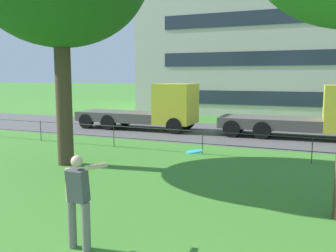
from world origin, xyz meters
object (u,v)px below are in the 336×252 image
(flatbed_truck_left, at_px, (153,109))
(flatbed_truck_far_left, at_px, (314,115))
(frisbee, at_px, (194,152))
(person_thrower, at_px, (79,199))

(flatbed_truck_left, relative_size, flatbed_truck_far_left, 0.99)
(frisbee, bearing_deg, flatbed_truck_left, 117.50)
(person_thrower, bearing_deg, flatbed_truck_far_left, 76.50)
(person_thrower, height_order, flatbed_truck_left, flatbed_truck_left)
(frisbee, relative_size, flatbed_truck_far_left, 0.04)
(frisbee, height_order, flatbed_truck_far_left, flatbed_truck_far_left)
(frisbee, height_order, flatbed_truck_left, flatbed_truck_left)
(frisbee, relative_size, flatbed_truck_left, 0.04)
(flatbed_truck_far_left, bearing_deg, flatbed_truck_left, -178.31)
(person_thrower, bearing_deg, flatbed_truck_left, 110.21)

